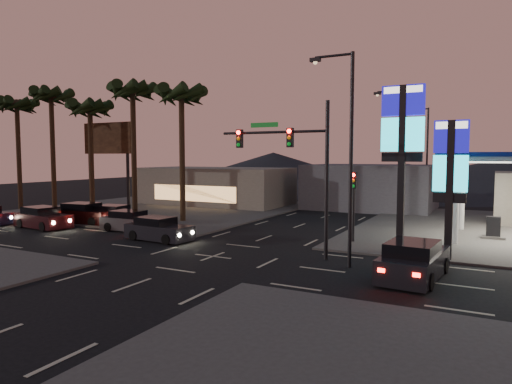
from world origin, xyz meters
The scene contains 26 objects.
ground centered at (0.00, 0.00, 0.00)m, with size 140.00×140.00×0.00m, color black.
corner_lot_nw centered at (-16.00, 16.00, 0.06)m, with size 24.00×24.00×0.12m, color #47443F.
pylon_sign_tall centered at (8.50, 5.50, 6.39)m, with size 2.20×0.35×9.00m.
pylon_sign_short centered at (11.00, 4.50, 4.66)m, with size 1.60×0.35×7.00m.
traffic_signal_mast centered at (3.76, 1.99, 5.23)m, with size 6.10×0.39×8.00m.
pedestal_signal centered at (5.50, 6.98, 2.92)m, with size 0.32×0.39×4.30m.
streetlight_near centered at (6.79, 1.00, 5.72)m, with size 2.14×0.25×10.00m.
streetlight_mid centered at (6.79, 14.00, 5.72)m, with size 2.14×0.25×10.00m.
streetlight_far centered at (6.79, 28.00, 5.72)m, with size 2.14×0.25×10.00m.
palm_a centered at (-9.00, 9.50, 9.43)m, with size 4.41×4.41×10.86m.
palm_b centered at (-14.00, 9.50, 9.97)m, with size 4.41×4.41×11.46m.
palm_c centered at (-19.00, 9.50, 8.88)m, with size 4.41×4.41×10.26m.
palm_d centered at (-24.00, 9.50, 10.15)m, with size 4.41×4.41×11.66m.
palm_e centered at (-29.00, 9.50, 9.61)m, with size 4.41×4.41×11.06m.
billboard centered at (-20.50, 13.00, 6.33)m, with size 6.00×0.30×8.50m.
building_far_west centered at (-14.00, 22.00, 2.00)m, with size 16.00×8.00×4.00m, color #726B5B.
building_far_mid centered at (2.00, 26.00, 2.20)m, with size 12.00×9.00×4.40m, color #4C4C51.
hill_left centered at (-25.00, 60.00, 3.00)m, with size 40.00×40.00×6.00m, color black.
hill_right centered at (15.00, 60.00, 2.50)m, with size 50.00×50.00×5.00m, color black.
hill_center centered at (0.00, 60.00, 2.00)m, with size 60.00×60.00×4.00m, color black.
car_lane_a_front centered at (-5.57, 2.37, 0.67)m, with size 4.57×2.17×1.45m.
car_lane_a_mid centered at (-16.31, 2.32, 0.72)m, with size 4.93×2.49×1.55m.
car_lane_b_front centered at (-9.63, 4.27, 0.66)m, with size 4.46×1.99×1.43m.
car_lane_b_mid centered at (-12.99, 6.13, 0.68)m, with size 4.67×2.31×1.47m.
car_lane_b_rear centered at (-15.20, 5.16, 0.76)m, with size 5.15×2.50×1.63m.
suv_station centered at (9.99, 0.34, 0.76)m, with size 2.48×5.09×1.64m.
Camera 1 is at (12.89, -19.81, 5.23)m, focal length 32.00 mm.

